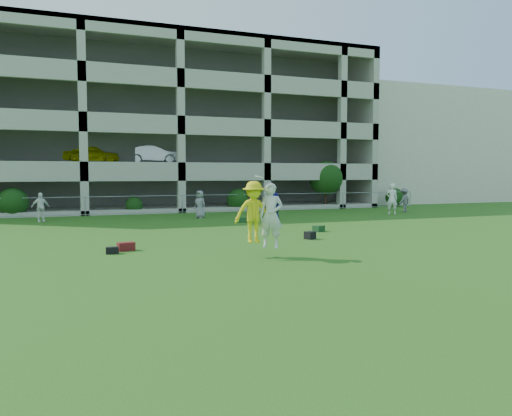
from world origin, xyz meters
name	(u,v)px	position (x,y,z in m)	size (l,w,h in m)	color
ground	(322,261)	(0.00, 0.00, 0.00)	(100.00, 100.00, 0.00)	#235114
stucco_building	(394,149)	(23.00, 28.00, 5.00)	(16.00, 14.00, 10.00)	beige
bystander_b	(40,207)	(-8.36, 15.96, 0.78)	(0.91, 0.38, 1.56)	white
bystander_c	(200,204)	(0.16, 15.02, 0.80)	(0.78, 0.51, 1.60)	gray
bystander_d	(275,206)	(3.96, 12.90, 0.76)	(1.41, 0.45, 1.52)	navy
bystander_e	(392,199)	(11.98, 13.09, 0.98)	(0.72, 0.47, 1.96)	white
bystander_f	(404,200)	(14.01, 14.51, 0.80)	(1.04, 0.60, 1.61)	slate
bag_red_a	(126,247)	(-5.21, 4.07, 0.14)	(0.55, 0.30, 0.28)	#530E19
bag_black_b	(112,250)	(-5.70, 3.58, 0.11)	(0.40, 0.25, 0.22)	black
bag_green_c	(319,228)	(3.45, 6.71, 0.13)	(0.50, 0.35, 0.26)	#143312
crate_d	(310,235)	(1.90, 4.52, 0.15)	(0.35, 0.35, 0.30)	black
bag_green_g	(244,220)	(1.68, 11.66, 0.12)	(0.50, 0.30, 0.25)	#153B19
frisbee_contest	(259,213)	(-1.52, 1.27, 1.37)	(1.60, 0.90, 2.24)	yellow
parking_garage	(158,131)	(-0.01, 27.70, 6.01)	(30.00, 14.00, 12.00)	#9E998C
fence	(182,204)	(0.00, 19.00, 0.61)	(36.06, 0.06, 1.20)	gray
shrub_row	(245,189)	(4.59, 19.70, 1.51)	(34.38, 2.52, 3.50)	#163D11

